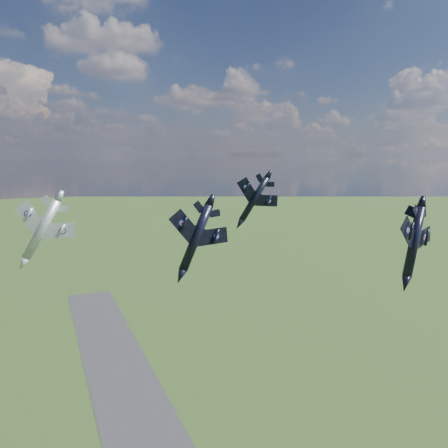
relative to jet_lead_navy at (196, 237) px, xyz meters
name	(u,v)px	position (x,y,z in m)	size (l,w,h in m)	color
jet_lead_navy	(196,237)	(0.00, 0.00, 0.00)	(10.44, 14.55, 3.01)	black
jet_right_navy	(414,242)	(24.96, -18.02, 0.66)	(9.55, 13.31, 2.75)	black
jet_high_navy	(254,199)	(20.20, 20.20, 3.18)	(10.21, 14.23, 2.94)	black
jet_left_silver	(42,229)	(-21.41, 10.28, 1.07)	(10.03, 13.98, 2.89)	#AEB2B9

